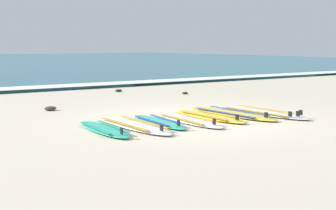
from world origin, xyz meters
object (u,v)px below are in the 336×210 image
object	(u,v)px
surfboard_1	(134,125)
surfboard_5	(231,113)
surfboard_6	(260,112)
surfboard_4	(210,116)
surfboard_0	(104,129)
surfboard_2	(159,122)
surfboard_3	(189,120)

from	to	relation	value
surfboard_1	surfboard_5	xyz separation A→B (m)	(2.53, 0.12, -0.00)
surfboard_1	surfboard_6	xyz separation A→B (m)	(3.20, -0.11, 0.00)
surfboard_4	surfboard_6	distance (m)	1.35
surfboard_1	surfboard_4	xyz separation A→B (m)	(1.87, 0.05, 0.00)
surfboard_0	surfboard_2	distance (m)	1.24
surfboard_4	surfboard_5	distance (m)	0.67
surfboard_5	surfboard_6	bearing A→B (deg)	-19.06
surfboard_6	surfboard_5	bearing A→B (deg)	160.94
surfboard_2	surfboard_6	size ratio (longest dim) A/B	0.73
surfboard_2	surfboard_6	distance (m)	2.62
surfboard_1	surfboard_3	bearing A→B (deg)	-5.02
surfboard_6	surfboard_3	bearing A→B (deg)	179.90
surfboard_2	surfboard_4	bearing A→B (deg)	-0.02
surfboard_3	surfboard_4	world-z (taller)	same
surfboard_1	surfboard_2	world-z (taller)	same
surfboard_0	surfboard_5	xyz separation A→B (m)	(3.18, 0.18, -0.00)
surfboard_0	surfboard_2	bearing A→B (deg)	5.10
surfboard_2	surfboard_3	size ratio (longest dim) A/B	0.90
surfboard_1	surfboard_6	bearing A→B (deg)	-1.95
surfboard_1	surfboard_3	xyz separation A→B (m)	(1.20, -0.11, 0.00)
surfboard_0	surfboard_1	size ratio (longest dim) A/B	0.80
surfboard_0	surfboard_3	bearing A→B (deg)	-1.36
surfboard_5	surfboard_0	bearing A→B (deg)	-176.68
surfboard_6	surfboard_1	bearing A→B (deg)	178.05
surfboard_4	surfboard_2	bearing A→B (deg)	179.98
surfboard_3	surfboard_1	bearing A→B (deg)	174.98
surfboard_2	surfboard_6	xyz separation A→B (m)	(2.61, -0.16, 0.00)
surfboard_0	surfboard_1	distance (m)	0.65
surfboard_1	surfboard_4	world-z (taller)	same
surfboard_3	surfboard_4	xyz separation A→B (m)	(0.66, 0.15, 0.00)
surfboard_0	surfboard_4	xyz separation A→B (m)	(2.52, 0.11, -0.00)
surfboard_5	surfboard_1	bearing A→B (deg)	-177.22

